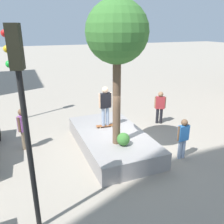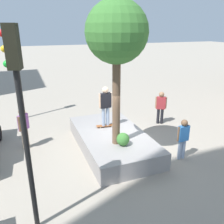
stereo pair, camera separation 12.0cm
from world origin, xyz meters
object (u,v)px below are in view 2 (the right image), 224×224
object	(u,v)px
plaza_tree	(117,34)
bystander_watching	(161,106)
planter_ledge	(112,140)
passerby_with_bag	(183,137)
traffic_light_corner	(17,58)
traffic_light_median	(20,103)
skateboard	(106,126)
skateboarder	(105,104)
pedestrian_crossing	(24,126)

from	to	relation	value
plaza_tree	bystander_watching	bearing A→B (deg)	-55.02
planter_ledge	passerby_with_bag	size ratio (longest dim) A/B	2.93
traffic_light_corner	traffic_light_median	distance (m)	8.03
traffic_light_corner	bystander_watching	distance (m)	7.68
skateboard	skateboarder	xyz separation A→B (m)	(0.00, -0.00, 1.00)
passerby_with_bag	planter_ledge	bearing A→B (deg)	50.70
traffic_light_median	pedestrian_crossing	distance (m)	4.97
skateboard	bystander_watching	size ratio (longest dim) A/B	0.48
skateboard	traffic_light_median	xyz separation A→B (m)	(-3.82, 3.20, 2.53)
traffic_light_corner	traffic_light_median	xyz separation A→B (m)	(-8.03, -0.05, 0.00)
traffic_light_median	bystander_watching	bearing A→B (deg)	-54.14
skateboarder	pedestrian_crossing	world-z (taller)	skateboarder
plaza_tree	pedestrian_crossing	bearing A→B (deg)	55.82
planter_ledge	skateboarder	xyz separation A→B (m)	(0.67, 0.03, 1.39)
planter_ledge	pedestrian_crossing	xyz separation A→B (m)	(1.27, 3.32, 0.66)
traffic_light_corner	planter_ledge	bearing A→B (deg)	-146.02
bystander_watching	plaza_tree	bearing A→B (deg)	124.98
plaza_tree	traffic_light_corner	size ratio (longest dim) A/B	1.03
plaza_tree	skateboard	xyz separation A→B (m)	(1.53, -0.14, -3.78)
traffic_light_median	bystander_watching	world-z (taller)	traffic_light_median
traffic_light_corner	passerby_with_bag	world-z (taller)	traffic_light_corner
traffic_light_corner	skateboard	bearing A→B (deg)	-142.32
traffic_light_corner	passerby_with_bag	xyz separation A→B (m)	(-6.62, -5.42, -2.33)
planter_ledge	skateboard	world-z (taller)	skateboard
pedestrian_crossing	skateboard	bearing A→B (deg)	-100.45
skateboarder	traffic_light_corner	size ratio (longest dim) A/B	0.35
traffic_light_corner	pedestrian_crossing	size ratio (longest dim) A/B	2.78
pedestrian_crossing	skateboarder	bearing A→B (deg)	-100.45
skateboarder	traffic_light_median	size ratio (longest dim) A/B	0.35
planter_ledge	skateboard	size ratio (longest dim) A/B	5.68
skateboard	skateboarder	bearing A→B (deg)	-26.57
planter_ledge	skateboarder	bearing A→B (deg)	2.97
skateboarder	bystander_watching	size ratio (longest dim) A/B	1.00
traffic_light_corner	passerby_with_bag	bearing A→B (deg)	-140.70
plaza_tree	bystander_watching	xyz separation A→B (m)	(2.39, -3.42, -3.53)
pedestrian_crossing	bystander_watching	world-z (taller)	pedestrian_crossing
planter_ledge	skateboard	distance (m)	0.77
skateboarder	traffic_light_median	bearing A→B (deg)	140.04
traffic_light_corner	pedestrian_crossing	world-z (taller)	traffic_light_corner
skateboarder	skateboard	bearing A→B (deg)	153.43
pedestrian_crossing	planter_ledge	bearing A→B (deg)	-110.95
planter_ledge	traffic_light_median	size ratio (longest dim) A/B	0.97
traffic_light_median	pedestrian_crossing	world-z (taller)	traffic_light_median
traffic_light_median	skateboard	bearing A→B (deg)	-39.96
skateboarder	traffic_light_median	distance (m)	5.22
traffic_light_corner	traffic_light_median	size ratio (longest dim) A/B	1.00
skateboarder	pedestrian_crossing	xyz separation A→B (m)	(0.61, 3.28, -0.73)
skateboard	bystander_watching	bearing A→B (deg)	-75.27
planter_ledge	pedestrian_crossing	world-z (taller)	pedestrian_crossing
passerby_with_bag	plaza_tree	bearing A→B (deg)	69.08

